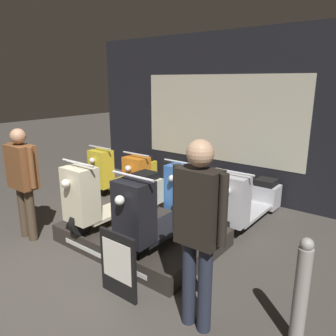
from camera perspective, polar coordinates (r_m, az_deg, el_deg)
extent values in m
plane|color=#423D38|center=(4.30, -21.78, -18.31)|extent=(30.00, 30.00, 0.00)
cube|color=black|center=(6.71, 8.99, 8.99)|extent=(6.40, 0.08, 3.20)
cube|color=beige|center=(6.68, 8.79, 8.53)|extent=(3.52, 0.01, 1.70)
cube|color=#2D2823|center=(4.85, -4.56, -11.50)|extent=(2.17, 1.50, 0.25)
cube|color=silver|center=(4.40, -11.42, -14.95)|extent=(1.52, 0.01, 0.06)
cylinder|color=black|center=(4.64, -14.90, -9.12)|extent=(0.09, 0.35, 0.35)
cylinder|color=black|center=(5.49, -3.65, -4.78)|extent=(0.09, 0.35, 0.35)
cube|color=beige|center=(5.04, -8.77, -6.88)|extent=(0.41, 1.25, 0.05)
cube|color=beige|center=(4.51, -14.97, -4.47)|extent=(0.43, 0.32, 0.75)
cube|color=beige|center=(5.44, -3.85, -3.95)|extent=(0.45, 0.37, 0.41)
cube|color=black|center=(5.36, -3.96, -1.37)|extent=(0.33, 0.34, 0.11)
cylinder|color=silver|center=(4.39, -15.44, 0.85)|extent=(0.62, 0.03, 0.03)
sphere|color=white|center=(4.33, -17.44, -2.58)|extent=(0.11, 0.11, 0.11)
cylinder|color=black|center=(3.97, -6.03, -12.97)|extent=(0.09, 0.35, 0.35)
cylinder|color=black|center=(4.94, 4.95, -7.13)|extent=(0.09, 0.35, 0.35)
cube|color=black|center=(4.44, 0.10, -9.86)|extent=(0.41, 1.25, 0.05)
cube|color=black|center=(3.82, -5.92, -7.63)|extent=(0.43, 0.32, 0.75)
cube|color=black|center=(4.89, 4.80, -6.23)|extent=(0.45, 0.37, 0.41)
cube|color=black|center=(4.79, 4.81, -3.40)|extent=(0.33, 0.34, 0.11)
cylinder|color=silver|center=(3.67, -6.20, -1.41)|extent=(0.62, 0.03, 0.03)
sphere|color=white|center=(3.60, -8.42, -5.58)|extent=(0.11, 0.11, 0.11)
cylinder|color=black|center=(6.81, -11.55, -3.32)|extent=(0.09, 0.35, 0.35)
cylinder|color=black|center=(7.72, -3.95, -0.86)|extent=(0.09, 0.35, 0.35)
cube|color=yellow|center=(7.25, -7.51, -2.07)|extent=(0.41, 1.25, 0.05)
cube|color=yellow|center=(6.72, -11.55, -0.09)|extent=(0.43, 0.32, 0.75)
cube|color=yellow|center=(7.67, -4.10, -0.25)|extent=(0.45, 0.37, 0.41)
cube|color=black|center=(7.60, -4.18, 1.61)|extent=(0.33, 0.34, 0.11)
cylinder|color=silver|center=(6.62, -11.81, 3.53)|extent=(0.62, 0.03, 0.03)
sphere|color=white|center=(6.53, -13.10, 1.29)|extent=(0.11, 0.11, 0.11)
cylinder|color=black|center=(6.14, -5.55, -5.14)|extent=(0.09, 0.35, 0.35)
cylinder|color=black|center=(7.13, 1.92, -2.18)|extent=(0.09, 0.35, 0.35)
cube|color=orange|center=(6.62, -1.53, -3.62)|extent=(0.41, 1.25, 0.05)
cube|color=orange|center=(6.04, -5.47, -1.58)|extent=(0.43, 0.32, 0.75)
cube|color=orange|center=(7.08, 1.80, -1.53)|extent=(0.45, 0.37, 0.41)
cube|color=black|center=(7.01, 1.78, 0.47)|extent=(0.33, 0.34, 0.11)
cylinder|color=silver|center=(5.92, -5.63, 2.43)|extent=(0.62, 0.03, 0.03)
sphere|color=white|center=(5.83, -6.99, -0.09)|extent=(0.11, 0.11, 0.11)
cylinder|color=black|center=(5.56, 1.87, -7.29)|extent=(0.09, 0.35, 0.35)
cylinder|color=black|center=(6.63, 8.78, -3.69)|extent=(0.09, 0.35, 0.35)
cube|color=#386BBC|center=(6.08, 5.64, -5.41)|extent=(0.41, 1.25, 0.05)
cube|color=#386BBC|center=(5.44, 2.07, -3.39)|extent=(0.43, 0.32, 0.75)
cube|color=#386BBC|center=(6.58, 8.70, -3.00)|extent=(0.45, 0.37, 0.41)
cube|color=black|center=(6.50, 8.75, -0.86)|extent=(0.33, 0.34, 0.11)
cylinder|color=silver|center=(5.31, 2.06, 1.03)|extent=(0.62, 0.03, 0.03)
sphere|color=white|center=(5.21, 0.68, -1.81)|extent=(0.11, 0.11, 0.11)
cylinder|color=black|center=(5.10, 10.92, -9.73)|extent=(0.09, 0.35, 0.35)
cylinder|color=black|center=(6.25, 16.63, -5.35)|extent=(0.09, 0.35, 0.35)
cube|color=#BCBCC1|center=(5.67, 14.07, -7.40)|extent=(0.41, 1.25, 0.05)
cube|color=#BCBCC1|center=(4.97, 11.28, -5.52)|extent=(0.43, 0.32, 0.75)
cube|color=#BCBCC1|center=(6.20, 16.60, -4.63)|extent=(0.45, 0.37, 0.41)
cube|color=black|center=(6.11, 16.75, -2.38)|extent=(0.33, 0.34, 0.11)
cylinder|color=silver|center=(4.83, 11.50, -0.72)|extent=(0.62, 0.03, 0.03)
sphere|color=white|center=(4.71, 10.20, -3.90)|extent=(0.11, 0.11, 0.11)
cylinder|color=#473828|center=(5.38, -23.86, -6.93)|extent=(0.13, 0.13, 0.79)
cylinder|color=#473828|center=(5.21, -22.77, -7.52)|extent=(0.13, 0.13, 0.79)
cube|color=brown|center=(5.08, -24.15, 0.22)|extent=(0.45, 0.25, 0.63)
cylinder|color=brown|center=(5.31, -25.55, 0.93)|extent=(0.08, 0.08, 0.58)
cylinder|color=brown|center=(4.84, -22.67, 0.02)|extent=(0.08, 0.08, 0.58)
sphere|color=#A87A5B|center=(5.00, -24.68, 5.07)|extent=(0.21, 0.21, 0.21)
cylinder|color=#232838|center=(3.29, 3.67, -19.23)|extent=(0.13, 0.13, 0.87)
cylinder|color=#232838|center=(3.22, 6.43, -20.24)|extent=(0.13, 0.13, 0.87)
cube|color=black|center=(2.88, 5.39, -6.82)|extent=(0.39, 0.22, 0.69)
cylinder|color=black|center=(2.99, 1.59, -5.33)|extent=(0.08, 0.08, 0.64)
cylinder|color=black|center=(2.76, 9.55, -7.35)|extent=(0.08, 0.08, 0.64)
sphere|color=tan|center=(2.74, 5.64, 2.59)|extent=(0.24, 0.24, 0.24)
cube|color=black|center=(3.69, -8.66, -16.39)|extent=(0.51, 0.04, 0.75)
cube|color=white|center=(3.65, -8.94, -15.76)|extent=(0.42, 0.01, 0.45)
cylinder|color=gray|center=(3.25, 22.06, -20.24)|extent=(0.13, 0.13, 0.95)
sphere|color=gray|center=(2.99, 23.04, -12.15)|extent=(0.11, 0.11, 0.11)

